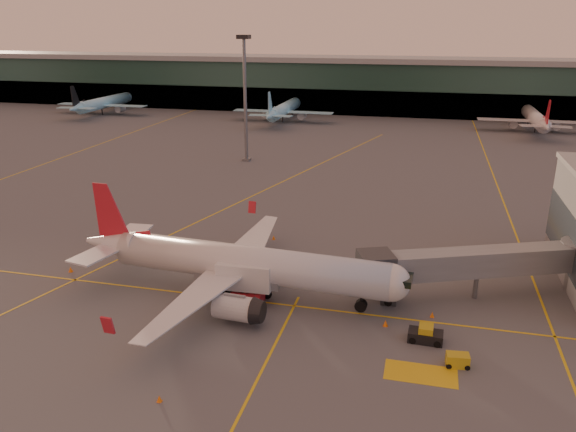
% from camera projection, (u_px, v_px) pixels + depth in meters
% --- Properties ---
extents(ground, '(600.00, 600.00, 0.00)m').
position_uv_depth(ground, '(233.00, 324.00, 54.58)').
color(ground, '#4C4F54').
rests_on(ground, ground).
extents(taxi_markings, '(100.12, 173.00, 0.01)m').
position_uv_depth(taxi_markings, '(278.00, 192.00, 97.08)').
color(taxi_markings, gold).
rests_on(taxi_markings, ground).
extents(terminal, '(400.00, 20.00, 17.60)m').
position_uv_depth(terminal, '(377.00, 85.00, 181.86)').
color(terminal, '#19382D').
rests_on(terminal, ground).
extents(mast_west_near, '(2.40, 2.40, 25.60)m').
position_uv_depth(mast_west_near, '(245.00, 90.00, 114.91)').
color(mast_west_near, slate).
rests_on(mast_west_near, ground).
extents(distant_aircraft_row, '(290.00, 34.00, 13.00)m').
position_uv_depth(distant_aircraft_row, '(297.00, 121.00, 167.68)').
color(distant_aircraft_row, '#98E3FF').
rests_on(distant_aircraft_row, ground).
extents(main_airplane, '(36.82, 33.18, 11.11)m').
position_uv_depth(main_airplane, '(238.00, 264.00, 59.21)').
color(main_airplane, silver).
rests_on(main_airplane, ground).
extents(jet_bridge, '(25.52, 12.80, 5.61)m').
position_uv_depth(jet_bridge, '(490.00, 263.00, 58.84)').
color(jet_bridge, slate).
rests_on(jet_bridge, ground).
extents(catering_truck, '(5.79, 2.75, 4.43)m').
position_uv_depth(catering_truck, '(246.00, 280.00, 58.11)').
color(catering_truck, red).
rests_on(catering_truck, ground).
extents(gpu_cart, '(2.07, 1.38, 1.14)m').
position_uv_depth(gpu_cart, '(458.00, 360.00, 47.64)').
color(gpu_cart, gold).
rests_on(gpu_cart, ground).
extents(pushback_tug, '(3.19, 1.82, 1.61)m').
position_uv_depth(pushback_tug, '(426.00, 335.00, 51.34)').
color(pushback_tug, black).
rests_on(pushback_tug, ground).
extents(cone_nose, '(0.44, 0.44, 0.56)m').
position_uv_depth(cone_nose, '(432.00, 315.00, 55.74)').
color(cone_nose, orange).
rests_on(cone_nose, ground).
extents(cone_tail, '(0.50, 0.50, 0.63)m').
position_uv_depth(cone_tail, '(71.00, 269.00, 65.91)').
color(cone_tail, orange).
rests_on(cone_tail, ground).
extents(cone_wing_right, '(0.42, 0.42, 0.54)m').
position_uv_depth(cone_wing_right, '(159.00, 399.00, 43.25)').
color(cone_wing_right, orange).
rests_on(cone_wing_right, ground).
extents(cone_wing_left, '(0.44, 0.44, 0.56)m').
position_uv_depth(cone_wing_left, '(274.00, 238.00, 75.84)').
color(cone_wing_left, orange).
rests_on(cone_wing_left, ground).
extents(cone_fwd, '(0.49, 0.49, 0.63)m').
position_uv_depth(cone_fwd, '(385.00, 323.00, 54.07)').
color(cone_fwd, orange).
rests_on(cone_fwd, ground).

